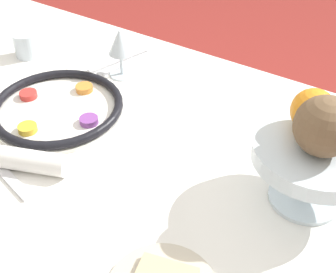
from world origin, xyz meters
The scene contains 11 objects.
dining_table centered at (0.00, 0.00, 0.37)m, with size 1.55×0.94×0.74m.
seder_plate centered at (-0.15, 0.04, 0.75)m, with size 0.30×0.30×0.03m.
wine_glass centered at (-0.12, 0.26, 0.83)m, with size 0.06×0.06×0.13m.
fruit_stand centered at (0.42, 0.09, 0.84)m, with size 0.22×0.22×0.13m.
orange_fruit centered at (0.39, 0.12, 0.91)m, with size 0.08×0.08×0.08m.
coconut centered at (0.43, 0.08, 0.92)m, with size 0.10×0.10×0.10m.
napkin_roll centered at (-0.06, -0.12, 0.76)m, with size 0.15×0.09×0.05m.
cup_near centered at (-0.40, 0.20, 0.77)m, with size 0.06×0.06×0.07m.
fork_left centered at (-0.18, 0.31, 0.74)m, with size 0.08×0.18×0.01m.
fork_right centered at (-0.15, 0.31, 0.74)m, with size 0.07×0.18×0.01m.
spoon centered at (-0.09, -0.17, 0.74)m, with size 0.16×0.06×0.01m.
Camera 1 is at (0.53, -0.55, 1.38)m, focal length 50.00 mm.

